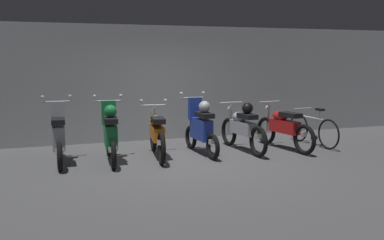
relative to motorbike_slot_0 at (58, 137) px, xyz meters
name	(u,v)px	position (x,y,z in m)	size (l,w,h in m)	color
ground_plane	(189,163)	(2.39, -0.74, -0.53)	(80.00, 80.00, 0.00)	#4C4C4F
back_wall	(155,83)	(2.39, 1.98, 0.87)	(16.00, 0.30, 2.80)	#9EA0A3
motorbike_slot_0	(58,137)	(0.00, 0.00, 0.00)	(0.59, 1.68, 1.29)	black
motorbike_slot_1	(110,133)	(0.96, -0.19, 0.04)	(0.59, 1.68, 1.29)	black
motorbike_slot_2	(157,133)	(1.92, -0.06, -0.04)	(0.59, 1.95, 1.15)	black
motorbike_slot_3	(201,127)	(2.87, -0.05, 0.04)	(0.59, 1.68, 1.29)	black
motorbike_slot_4	(243,127)	(3.83, -0.08, 0.00)	(0.56, 1.95, 1.08)	black
motorbike_slot_5	(284,127)	(4.79, -0.17, -0.04)	(0.57, 1.94, 1.03)	black
bicycle	(313,130)	(5.66, -0.01, -0.17)	(0.50, 1.73, 0.89)	black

